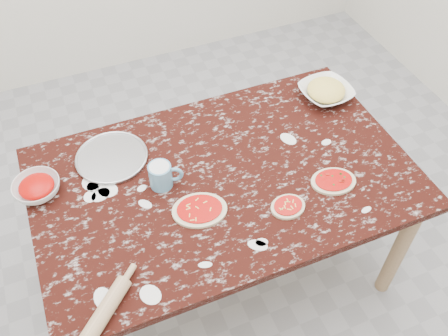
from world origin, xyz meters
TOP-DOWN VIEW (x-y plane):
  - ground at (0.00, 0.00)m, footprint 4.00×4.00m
  - worktable at (0.00, 0.00)m, footprint 1.60×1.00m
  - pizza_tray at (-0.42, 0.28)m, footprint 0.35×0.35m
  - sauce_bowl at (-0.74, 0.21)m, footprint 0.22×0.22m
  - cheese_bowl at (0.66, 0.28)m, footprint 0.27×0.27m
  - flour_mug at (-0.25, 0.05)m, footprint 0.14×0.10m
  - pizza_left at (-0.16, -0.14)m, footprint 0.26×0.22m
  - pizza_mid at (0.17, -0.25)m, footprint 0.15×0.13m
  - pizza_right at (0.41, -0.21)m, footprint 0.22×0.18m
  - rolling_pin at (-0.62, -0.44)m, footprint 0.24×0.24m

SIDE VIEW (x-z plane):
  - ground at x=0.00m, z-range 0.00..0.00m
  - worktable at x=0.00m, z-range 0.29..1.04m
  - pizza_tray at x=-0.42m, z-range 0.75..0.76m
  - pizza_left at x=-0.16m, z-range 0.75..0.77m
  - pizza_mid at x=0.17m, z-range 0.75..0.77m
  - pizza_right at x=0.41m, z-range 0.75..0.77m
  - rolling_pin at x=-0.62m, z-range 0.75..0.81m
  - sauce_bowl at x=-0.74m, z-range 0.75..0.81m
  - cheese_bowl at x=0.66m, z-range 0.75..0.81m
  - flour_mug at x=-0.25m, z-range 0.75..0.86m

